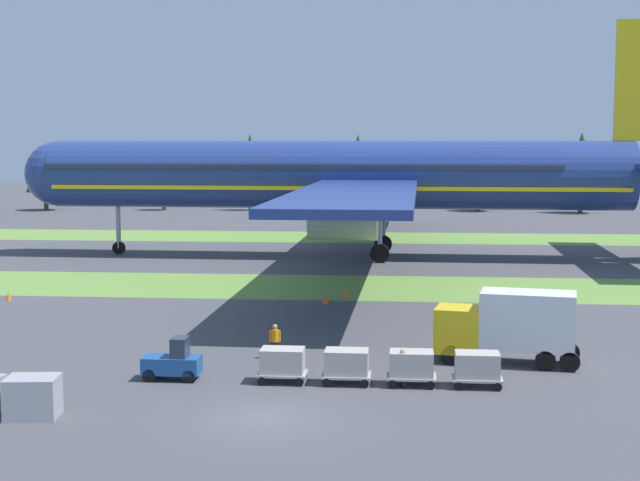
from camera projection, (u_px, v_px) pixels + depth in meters
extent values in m
plane|color=#47474C|center=(266.00, 418.00, 37.02)|extent=(400.00, 400.00, 0.00)
cube|color=olive|center=(330.00, 287.00, 70.09)|extent=(320.00, 12.02, 0.01)
cube|color=olive|center=(355.00, 237.00, 105.80)|extent=(320.00, 12.02, 0.01)
cylinder|color=navy|center=(336.00, 175.00, 87.20)|extent=(53.79, 7.36, 6.28)
sphere|color=navy|center=(58.00, 174.00, 90.08)|extent=(6.16, 6.16, 6.16)
cube|color=yellow|center=(336.00, 187.00, 87.32)|extent=(52.49, 7.46, 0.36)
cube|color=#283342|center=(301.00, 166.00, 87.47)|extent=(47.25, 7.29, 0.44)
cube|color=navy|center=(355.00, 195.00, 66.02)|extent=(9.23, 36.17, 0.57)
cylinder|color=#A3A3A8|center=(343.00, 218.00, 71.71)|extent=(5.31, 3.56, 3.46)
cube|color=navy|center=(381.00, 174.00, 107.82)|extent=(9.23, 36.17, 0.57)
cylinder|color=#A3A3A8|center=(367.00, 194.00, 102.84)|extent=(5.31, 3.56, 3.46)
cube|color=navy|center=(635.00, 163.00, 92.35)|extent=(5.03, 13.19, 0.40)
cylinder|color=#A3A3A8|center=(118.00, 216.00, 89.87)|extent=(0.44, 0.44, 6.15)
cylinder|color=black|center=(119.00, 248.00, 90.20)|extent=(1.21, 0.44, 1.20)
cylinder|color=#A3A3A8|center=(380.00, 220.00, 83.43)|extent=(0.44, 0.44, 5.90)
cylinder|color=black|center=(380.00, 253.00, 83.75)|extent=(1.71, 0.63, 1.70)
cylinder|color=#A3A3A8|center=(383.00, 214.00, 90.88)|extent=(0.44, 0.44, 5.90)
cylinder|color=black|center=(383.00, 244.00, 91.20)|extent=(1.71, 0.63, 1.70)
cube|color=#1E4C8E|center=(172.00, 365.00, 42.89)|extent=(2.61, 1.32, 0.77)
cube|color=#283342|center=(180.00, 347.00, 42.76)|extent=(0.71, 1.10, 0.90)
cylinder|color=black|center=(149.00, 376.00, 42.47)|extent=(0.60, 0.20, 0.60)
cylinder|color=black|center=(156.00, 370.00, 43.56)|extent=(0.60, 0.20, 0.60)
cylinder|color=black|center=(189.00, 377.00, 42.30)|extent=(0.60, 0.20, 0.60)
cylinder|color=black|center=(194.00, 371.00, 43.39)|extent=(0.60, 0.20, 0.60)
cube|color=#A3A3A8|center=(283.00, 373.00, 42.44)|extent=(2.21, 1.51, 0.10)
cube|color=#ADA89E|center=(282.00, 360.00, 42.38)|extent=(1.94, 1.33, 1.10)
cylinder|color=black|center=(262.00, 381.00, 41.86)|extent=(0.40, 0.12, 0.40)
cylinder|color=black|center=(267.00, 374.00, 43.23)|extent=(0.40, 0.12, 0.40)
cylinder|color=black|center=(299.00, 382.00, 41.71)|extent=(0.40, 0.12, 0.40)
cylinder|color=black|center=(303.00, 374.00, 43.07)|extent=(0.40, 0.12, 0.40)
cube|color=#A3A3A8|center=(347.00, 375.00, 42.18)|extent=(2.21, 1.51, 0.10)
cube|color=#ADA89E|center=(347.00, 362.00, 42.11)|extent=(1.94, 1.33, 1.10)
cylinder|color=black|center=(327.00, 383.00, 41.59)|extent=(0.40, 0.12, 0.40)
cylinder|color=black|center=(329.00, 375.00, 42.96)|extent=(0.40, 0.12, 0.40)
cylinder|color=black|center=(364.00, 384.00, 41.44)|extent=(0.40, 0.12, 0.40)
cylinder|color=black|center=(366.00, 376.00, 42.80)|extent=(0.40, 0.12, 0.40)
cube|color=#A3A3A8|center=(411.00, 376.00, 41.91)|extent=(2.21, 1.51, 0.10)
cube|color=#ADA89E|center=(411.00, 363.00, 41.84)|extent=(1.94, 1.33, 1.10)
cylinder|color=black|center=(392.00, 384.00, 41.32)|extent=(0.40, 0.12, 0.40)
cylinder|color=black|center=(393.00, 377.00, 42.69)|extent=(0.40, 0.12, 0.40)
cylinder|color=black|center=(430.00, 385.00, 41.17)|extent=(0.40, 0.12, 0.40)
cylinder|color=black|center=(430.00, 377.00, 42.53)|extent=(0.40, 0.12, 0.40)
cube|color=#A3A3A8|center=(477.00, 378.00, 41.64)|extent=(2.21, 1.51, 0.10)
cube|color=#ADA89E|center=(477.00, 365.00, 41.57)|extent=(1.94, 1.33, 1.10)
cylinder|color=black|center=(459.00, 386.00, 41.05)|extent=(0.40, 0.12, 0.40)
cylinder|color=black|center=(457.00, 378.00, 42.42)|extent=(0.40, 0.12, 0.40)
cylinder|color=black|center=(497.00, 387.00, 40.90)|extent=(0.40, 0.12, 0.40)
cylinder|color=black|center=(495.00, 379.00, 42.26)|extent=(0.40, 0.12, 0.40)
cube|color=yellow|center=(458.00, 329.00, 46.56)|extent=(2.57, 2.65, 2.20)
cube|color=#283342|center=(437.00, 319.00, 46.79)|extent=(0.44, 2.05, 0.97)
cube|color=silver|center=(528.00, 320.00, 45.63)|extent=(4.83, 3.05, 2.80)
cylinder|color=black|center=(451.00, 355.00, 45.77)|extent=(1.00, 0.46, 0.96)
cylinder|color=black|center=(456.00, 346.00, 47.69)|extent=(1.00, 0.46, 0.96)
cylinder|color=black|center=(545.00, 360.00, 44.62)|extent=(1.00, 0.46, 0.96)
cylinder|color=black|center=(547.00, 351.00, 46.54)|extent=(1.00, 0.46, 0.96)
cylinder|color=black|center=(570.00, 362.00, 44.32)|extent=(1.00, 0.46, 0.96)
cylinder|color=black|center=(570.00, 353.00, 46.24)|extent=(1.00, 0.46, 0.96)
cylinder|color=black|center=(273.00, 350.00, 47.05)|extent=(0.18, 0.18, 0.85)
cylinder|color=black|center=(277.00, 350.00, 47.08)|extent=(0.18, 0.18, 0.85)
cylinder|color=orange|center=(275.00, 336.00, 46.99)|extent=(0.36, 0.36, 0.62)
sphere|color=tan|center=(275.00, 327.00, 46.94)|extent=(0.24, 0.24, 0.24)
cylinder|color=orange|center=(270.00, 336.00, 46.96)|extent=(0.10, 0.10, 0.58)
cylinder|color=orange|center=(280.00, 336.00, 47.03)|extent=(0.10, 0.10, 0.58)
cylinder|color=black|center=(404.00, 378.00, 41.46)|extent=(0.18, 0.18, 0.85)
cylinder|color=black|center=(401.00, 377.00, 41.64)|extent=(0.18, 0.18, 0.85)
cylinder|color=orange|center=(403.00, 362.00, 41.47)|extent=(0.36, 0.36, 0.62)
sphere|color=tan|center=(403.00, 351.00, 41.42)|extent=(0.24, 0.24, 0.24)
cylinder|color=orange|center=(406.00, 363.00, 41.28)|extent=(0.10, 0.10, 0.58)
cylinder|color=orange|center=(400.00, 361.00, 41.67)|extent=(0.10, 0.10, 0.58)
cube|color=#A3A3A8|center=(33.00, 397.00, 37.03)|extent=(2.18, 1.83, 1.63)
cone|color=orange|center=(9.00, 296.00, 64.19)|extent=(0.44, 0.44, 0.55)
cone|color=orange|center=(326.00, 299.00, 63.04)|extent=(0.44, 0.44, 0.61)
cone|color=orange|center=(345.00, 293.00, 65.14)|extent=(0.44, 0.44, 0.64)
cylinder|color=#4C3823|center=(46.00, 201.00, 146.56)|extent=(0.70, 0.70, 2.88)
cone|color=#1E4223|center=(45.00, 171.00, 146.06)|extent=(5.97, 5.97, 6.46)
cylinder|color=#4C3823|center=(164.00, 198.00, 146.67)|extent=(0.70, 0.70, 3.69)
cone|color=#1E4223|center=(164.00, 168.00, 146.16)|extent=(4.14, 4.14, 5.74)
cylinder|color=#4C3823|center=(250.00, 198.00, 146.26)|extent=(0.70, 0.70, 3.76)
cone|color=#1E4223|center=(250.00, 160.00, 145.63)|extent=(4.01, 4.01, 8.16)
cylinder|color=#4C3823|center=(358.00, 200.00, 145.43)|extent=(0.70, 0.70, 3.30)
cone|color=#1E4223|center=(358.00, 162.00, 144.80)|extent=(5.50, 5.50, 8.48)
cylinder|color=#4C3823|center=(478.00, 203.00, 144.91)|extent=(0.70, 0.70, 2.63)
cone|color=#1E4223|center=(478.00, 173.00, 144.43)|extent=(5.95, 5.95, 6.50)
cylinder|color=#4C3823|center=(580.00, 203.00, 140.83)|extent=(0.70, 0.70, 3.15)
cone|color=#1E4223|center=(581.00, 162.00, 140.19)|extent=(6.21, 6.21, 8.89)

